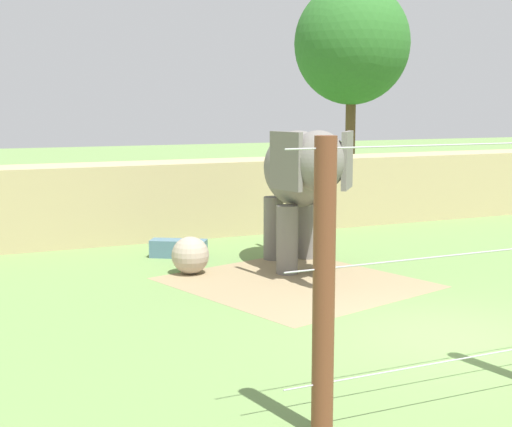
% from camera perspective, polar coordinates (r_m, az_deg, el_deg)
% --- Properties ---
extents(ground_plane, '(120.00, 120.00, 0.00)m').
position_cam_1_polar(ground_plane, '(12.57, 15.07, -9.36)').
color(ground_plane, '#6B8E4C').
extents(dirt_patch, '(5.66, 5.84, 0.01)m').
position_cam_1_polar(dirt_patch, '(15.80, 3.13, -5.41)').
color(dirt_patch, '#937F5B').
rests_on(dirt_patch, ground).
extents(embankment_wall, '(36.00, 1.80, 2.17)m').
position_cam_1_polar(embankment_wall, '(21.79, -3.45, 1.30)').
color(embankment_wall, tan).
rests_on(embankment_wall, ground).
extents(elephant, '(2.34, 4.33, 3.28)m').
position_cam_1_polar(elephant, '(16.83, 3.58, 2.92)').
color(elephant, slate).
rests_on(elephant, ground).
extents(enrichment_ball, '(0.85, 0.85, 0.85)m').
position_cam_1_polar(enrichment_ball, '(16.57, -5.16, -3.28)').
color(enrichment_ball, tan).
rests_on(enrichment_ball, ground).
extents(feed_trough, '(1.45, 1.16, 0.44)m').
position_cam_1_polar(feed_trough, '(18.47, -6.08, -2.73)').
color(feed_trough, slate).
rests_on(feed_trough, ground).
extents(tree_left_of_centre, '(4.98, 4.98, 9.06)m').
position_cam_1_polar(tree_left_of_centre, '(32.49, 7.52, 13.00)').
color(tree_left_of_centre, brown).
rests_on(tree_left_of_centre, ground).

